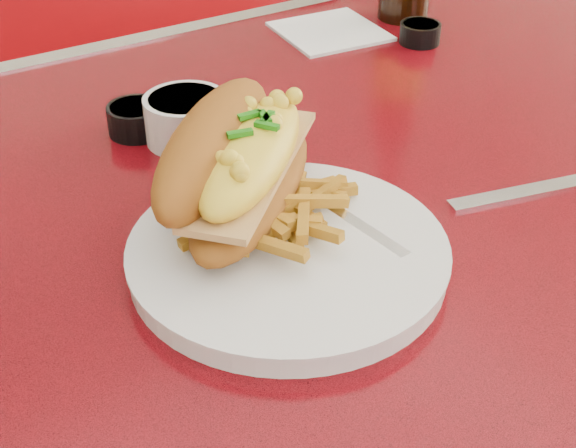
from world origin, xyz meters
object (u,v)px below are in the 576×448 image
diner_table (361,282)px  sauce_cup_right (420,32)px  sauce_cup_left (136,118)px  mac_hoagie (238,162)px  booth_bench_far (119,192)px  dinner_plate (288,254)px  fork (333,208)px  gravy_ramekin (186,118)px

diner_table → sauce_cup_right: bearing=41.4°
diner_table → sauce_cup_left: bearing=136.8°
mac_hoagie → sauce_cup_left: 0.21m
diner_table → booth_bench_far: booth_bench_far is taller
booth_bench_far → mac_hoagie: bearing=-101.1°
diner_table → dinner_plate: dinner_plate is taller
diner_table → mac_hoagie: 0.28m
dinner_plate → fork: 0.07m
booth_bench_far → dinner_plate: booth_bench_far is taller
dinner_plate → fork: (0.06, 0.03, 0.01)m
mac_hoagie → gravy_ramekin: (0.03, 0.16, -0.04)m
diner_table → sauce_cup_right: (0.23, 0.20, 0.18)m
sauce_cup_right → sauce_cup_left: bearing=-175.2°
booth_bench_far → gravy_ramekin: booth_bench_far is taller
mac_hoagie → sauce_cup_left: (-0.01, 0.20, -0.04)m
booth_bench_far → dinner_plate: size_ratio=3.98×
mac_hoagie → gravy_ramekin: size_ratio=2.50×
mac_hoagie → fork: (0.06, -0.05, -0.04)m
dinner_plate → sauce_cup_left: size_ratio=4.94×
sauce_cup_left → sauce_cup_right: bearing=4.8°
gravy_ramekin → sauce_cup_right: 0.37m
booth_bench_far → sauce_cup_right: size_ratio=18.99×
booth_bench_far → sauce_cup_right: 0.82m
sauce_cup_right → booth_bench_far: bearing=110.3°
dinner_plate → fork: same height
diner_table → sauce_cup_right: 0.35m
booth_bench_far → dinner_plate: bearing=-100.0°
sauce_cup_right → diner_table: bearing=-138.6°
gravy_ramekin → dinner_plate: bearing=-95.7°
diner_table → mac_hoagie: size_ratio=5.10×
dinner_plate → mac_hoagie: (-0.00, 0.07, 0.05)m
fork → gravy_ramekin: (-0.04, 0.21, 0.01)m
booth_bench_far → sauce_cup_right: bearing=-69.7°
mac_hoagie → sauce_cup_left: bearing=50.2°
diner_table → gravy_ramekin: bearing=138.4°
dinner_plate → gravy_ramekin: bearing=84.3°
dinner_plate → gravy_ramekin: (0.02, 0.23, 0.01)m
dinner_plate → sauce_cup_right: 0.50m
fork → gravy_ramekin: gravy_ramekin is taller
fork → gravy_ramekin: size_ratio=1.73×
diner_table → booth_bench_far: size_ratio=1.03×
sauce_cup_left → sauce_cup_right: size_ratio=0.97×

